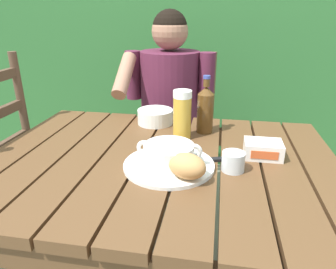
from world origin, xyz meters
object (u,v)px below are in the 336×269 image
serving_plate (169,165)px  butter_tub (263,149)px  soup_bowl (169,154)px  beer_glass (182,115)px  person_eating (168,105)px  chair_near_diner (174,130)px  diner_bowl (155,117)px  water_glass_small (233,161)px  bread_roll (187,166)px  beer_bottle (205,109)px  table_knife (222,159)px

serving_plate → butter_tub: 0.33m
soup_bowl → beer_glass: size_ratio=1.10×
person_eating → soup_bowl: size_ratio=5.72×
person_eating → soup_bowl: (0.13, -0.74, 0.06)m
chair_near_diner → diner_bowl: size_ratio=6.12×
chair_near_diner → water_glass_small: bearing=-70.5°
bread_roll → beer_glass: (-0.06, 0.33, 0.05)m
chair_near_diner → person_eating: bearing=-90.8°
bread_roll → water_glass_small: bread_roll is taller
soup_bowl → diner_bowl: size_ratio=1.34×
soup_bowl → butter_tub: size_ratio=1.68×
person_eating → bread_roll: 0.84m
person_eating → beer_bottle: 0.48m
person_eating → serving_plate: (0.13, -0.74, 0.02)m
soup_bowl → water_glass_small: bearing=3.0°
table_knife → serving_plate: bearing=-156.6°
chair_near_diner → bread_roll: chair_near_diner is taller
bread_roll → table_knife: 0.19m
beer_bottle → table_knife: 0.28m
beer_glass → butter_tub: beer_glass is taller
beer_bottle → butter_tub: (0.21, -0.20, -0.07)m
bread_roll → beer_glass: size_ratio=0.74×
chair_near_diner → person_eating: 0.30m
person_eating → serving_plate: 0.75m
water_glass_small → table_knife: 0.07m
person_eating → beer_glass: bearing=-74.1°
beer_bottle → water_glass_small: (0.11, -0.32, -0.07)m
butter_tub → chair_near_diner: bearing=117.9°
person_eating → water_glass_small: size_ratio=16.72×
diner_bowl → bread_roll: bearing=-67.6°
table_knife → diner_bowl: 0.44m
bread_roll → chair_near_diner: bearing=100.8°
beer_bottle → butter_tub: bearing=-43.7°
chair_near_diner → table_knife: (0.30, -0.87, 0.24)m
beer_glass → table_knife: 0.25m
serving_plate → water_glass_small: size_ratio=4.06×
person_eating → serving_plate: person_eating is taller
bread_roll → water_glass_small: 0.16m
chair_near_diner → beer_bottle: bearing=-70.2°
soup_bowl → beer_bottle: (0.09, 0.33, 0.05)m
table_knife → butter_tub: bearing=21.7°
person_eating → water_glass_small: person_eating is taller
diner_bowl → serving_plate: bearing=-72.0°
butter_tub → soup_bowl: bearing=-157.3°
beer_glass → soup_bowl: bearing=-92.1°
water_glass_small → butter_tub: water_glass_small is taller
beer_glass → diner_bowl: bearing=133.0°
serving_plate → beer_glass: 0.26m
beer_bottle → water_glass_small: beer_bottle is taller
serving_plate → bread_roll: size_ratio=2.07×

